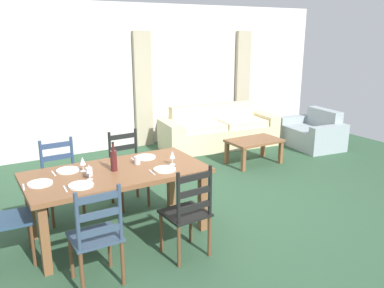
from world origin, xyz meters
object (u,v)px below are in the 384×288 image
Objects in this scene: coffee_cup_secondary at (89,172)px; coffee_table at (254,143)px; dining_chair_far_right at (128,169)px; dining_chair_near_left at (97,236)px; armchair_upholstered at (314,134)px; dining_chair_far_left at (61,180)px; wine_bottle at (114,160)px; dining_table at (117,178)px; wine_glass_near_left at (89,169)px; coffee_cup_primary at (137,160)px; couch at (218,132)px; dining_chair_near_right at (188,212)px; dining_chair_head_west at (3,217)px; wine_glass_far_left at (83,161)px; wine_glass_near_right at (172,155)px.

coffee_table is (3.17, 1.21, -0.44)m from coffee_cup_secondary.
dining_chair_far_right is 1.07× the size of coffee_table.
armchair_upholstered is (5.06, 2.22, -0.23)m from dining_chair_near_left.
dining_chair_far_left is 0.93m from wine_bottle.
wine_glass_near_left reaches higher than dining_table.
couch is at bearing 40.83° from coffee_cup_primary.
dining_chair_near_left is 1.00× the size of dining_chair_near_right.
dining_chair_far_left is at bearing 136.44° from coffee_cup_primary.
wine_glass_far_left is (0.83, 0.14, 0.38)m from dining_chair_head_west.
dining_chair_far_left is at bearing 99.30° from coffee_cup_secondary.
dining_chair_near_right is 0.99m from wine_bottle.
coffee_cup_primary is at bearing 9.89° from coffee_cup_secondary.
dining_chair_far_right reaches higher than coffee_table.
wine_glass_near_left reaches higher than coffee_table.
armchair_upholstered is (4.90, 1.56, -0.61)m from wine_glass_near_left.
dining_chair_far_right is 1.00× the size of dining_chair_head_west.
dining_chair_head_west is (-1.57, 0.80, 0.00)m from dining_chair_near_right.
dining_chair_head_west is at bearing -149.79° from couch.
wine_glass_near_left is 5.18m from armchair_upholstered.
dining_chair_far_left is 10.67× the size of coffee_cup_primary.
dining_chair_far_right is at bearing -0.77° from dining_chair_far_left.
wine_glass_far_left is 4.02m from couch.
coffee_cup_secondary is at bearing -174.65° from wine_bottle.
dining_chair_far_right is (0.41, 0.74, -0.19)m from dining_table.
dining_chair_near_left reaches higher than wine_glass_far_left.
armchair_upholstered is (4.87, 1.45, -0.55)m from coffee_cup_secondary.
dining_chair_near_left and dining_chair_head_west have the same top height.
dining_chair_far_left is at bearing 96.26° from wine_glass_near_left.
wine_glass_near_right is 0.91m from coffee_cup_secondary.
dining_chair_head_west is at bearing -170.69° from wine_glass_far_left.
coffee_cup_primary is at bearing 19.28° from wine_glass_near_left.
armchair_upholstered is at bearing 9.45° from dining_chair_far_right.
dining_chair_far_left and dining_chair_head_west have the same top height.
wine_bottle is at bearing 119.52° from dining_chair_near_right.
coffee_cup_primary is at bearing -6.58° from wine_glass_far_left.
dining_chair_far_left is 1.07× the size of coffee_table.
dining_chair_far_right is (-0.02, 1.52, 0.00)m from dining_chair_near_right.
dining_chair_far_right reaches higher than wine_glass_near_left.
couch is (2.36, 2.54, -0.57)m from wine_glass_near_right.
dining_chair_head_west is 5.96× the size of wine_glass_near_left.
wine_glass_near_right is 1.79× the size of coffee_cup_primary.
dining_chair_far_left is 0.77× the size of armchair_upholstered.
dining_table is 1.98× the size of dining_chair_head_west.
wine_bottle reaches higher than coffee_cup_secondary.
couch is (3.29, 2.53, -0.57)m from wine_glass_near_left.
dining_chair_near_left is at bearing -179.57° from dining_chair_near_right.
dining_chair_far_left is (-0.85, 1.53, 0.00)m from dining_chair_near_right.
coffee_cup_primary is 0.07× the size of armchair_upholstered.
wine_glass_near_right is at bearing -40.71° from dining_chair_far_left.
wine_glass_near_left is 3.50m from coffee_table.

